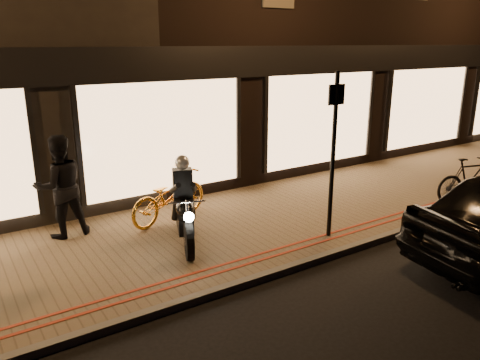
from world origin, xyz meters
The scene contains 10 objects.
ground centered at (0.00, 0.00, 0.00)m, with size 90.00×90.00×0.00m, color black.
sidewalk centered at (0.00, 2.00, 0.06)m, with size 50.00×4.00×0.12m, color brown.
kerb_stone centered at (0.00, 0.05, 0.06)m, with size 50.00×0.14×0.12m, color #59544C.
red_kerb_lines centered at (0.00, 0.55, 0.12)m, with size 50.00×0.26×0.01m.
building_row centered at (0.00, 8.99, 4.25)m, with size 48.00×10.11×8.50m.
motorcycle centered at (-0.66, 1.77, 0.73)m, with size 0.89×1.85×1.59m.
sign_post centered at (1.73, 0.61, 1.80)m, with size 0.35×0.08×3.00m.
bicycle_gold centered at (-0.42, 2.95, 0.62)m, with size 0.67×1.92×1.01m, color orange.
bicycle_dark centered at (5.72, 0.32, 0.63)m, with size 0.48×1.69×1.02m, color black.
person_dark centered at (-2.39, 3.30, 1.07)m, with size 0.92×0.72×1.90m, color black.
Camera 1 is at (-4.09, -5.25, 3.58)m, focal length 35.00 mm.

